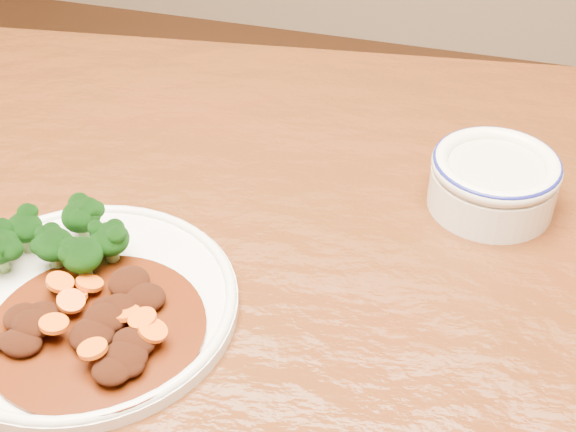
# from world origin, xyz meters

# --- Properties ---
(dining_table) EXTENTS (1.61, 1.09, 0.75)m
(dining_table) POSITION_xyz_m (-0.00, 0.00, 0.67)
(dining_table) COLOR #4D1F0D
(dining_table) RESTS_ON ground
(dinner_plate) EXTENTS (0.23, 0.23, 0.01)m
(dinner_plate) POSITION_xyz_m (-0.09, -0.02, 0.76)
(dinner_plate) COLOR white
(dinner_plate) RESTS_ON dining_table
(broccoli_florets) EXTENTS (0.11, 0.09, 0.04)m
(broccoli_florets) POSITION_xyz_m (-0.13, 0.01, 0.78)
(broccoli_florets) COLOR #628A47
(broccoli_florets) RESTS_ON dinner_plate
(mince_stew) EXTENTS (0.16, 0.16, 0.03)m
(mince_stew) POSITION_xyz_m (-0.07, -0.05, 0.77)
(mince_stew) COLOR #4B1C08
(mince_stew) RESTS_ON dinner_plate
(dip_bowl) EXTENTS (0.11, 0.11, 0.05)m
(dip_bowl) POSITION_xyz_m (0.19, 0.20, 0.78)
(dip_bowl) COLOR white
(dip_bowl) RESTS_ON dining_table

